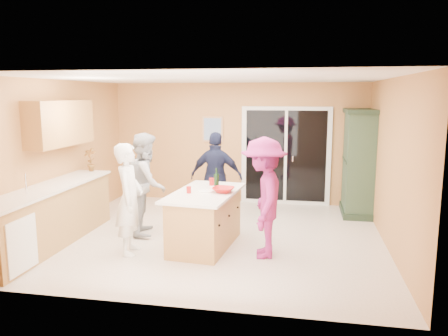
% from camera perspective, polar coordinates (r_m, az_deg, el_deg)
% --- Properties ---
extents(floor, '(5.50, 5.50, 0.00)m').
position_cam_1_polar(floor, '(7.40, -1.30, -8.90)').
color(floor, beige).
rests_on(floor, ground).
extents(ceiling, '(5.50, 5.00, 0.10)m').
position_cam_1_polar(ceiling, '(7.03, -1.38, 11.64)').
color(ceiling, white).
rests_on(ceiling, wall_back).
extents(wall_back, '(5.50, 0.10, 2.60)m').
position_cam_1_polar(wall_back, '(9.54, 1.78, 3.26)').
color(wall_back, tan).
rests_on(wall_back, ground).
extents(wall_front, '(5.50, 0.10, 2.60)m').
position_cam_1_polar(wall_front, '(4.72, -7.64, -3.28)').
color(wall_front, tan).
rests_on(wall_front, ground).
extents(wall_left, '(0.10, 5.00, 2.60)m').
position_cam_1_polar(wall_left, '(8.13, -20.68, 1.55)').
color(wall_left, tan).
rests_on(wall_left, ground).
extents(wall_right, '(0.10, 5.00, 2.60)m').
position_cam_1_polar(wall_right, '(7.07, 21.03, 0.42)').
color(wall_right, tan).
rests_on(wall_right, ground).
extents(left_cabinet_run, '(0.65, 3.05, 1.24)m').
position_cam_1_polar(left_cabinet_run, '(7.26, -22.54, -6.22)').
color(left_cabinet_run, '#A2773F').
rests_on(left_cabinet_run, floor).
extents(upper_cabinets, '(0.35, 1.60, 0.75)m').
position_cam_1_polar(upper_cabinets, '(7.81, -20.59, 5.51)').
color(upper_cabinets, '#A2773F').
rests_on(upper_cabinets, wall_left).
extents(sliding_door, '(1.90, 0.07, 2.10)m').
position_cam_1_polar(sliding_door, '(9.43, 8.05, 1.57)').
color(sliding_door, silver).
rests_on(sliding_door, floor).
extents(framed_picture, '(0.46, 0.04, 0.56)m').
position_cam_1_polar(framed_picture, '(9.59, -1.50, 5.09)').
color(framed_picture, tan).
rests_on(framed_picture, wall_back).
extents(kitchen_island, '(1.06, 1.74, 0.87)m').
position_cam_1_polar(kitchen_island, '(6.83, -2.49, -6.91)').
color(kitchen_island, '#A2773F').
rests_on(kitchen_island, floor).
extents(green_hutch, '(0.60, 1.13, 2.07)m').
position_cam_1_polar(green_hutch, '(8.93, 17.14, 0.54)').
color(green_hutch, '#1D3020').
rests_on(green_hutch, floor).
extents(woman_white, '(0.50, 0.66, 1.65)m').
position_cam_1_polar(woman_white, '(6.59, -12.26, -3.99)').
color(woman_white, white).
rests_on(woman_white, floor).
extents(woman_grey, '(0.84, 0.97, 1.72)m').
position_cam_1_polar(woman_grey, '(7.49, -10.09, -2.01)').
color(woman_grey, '#A9AAAC').
rests_on(woman_grey, floor).
extents(woman_navy, '(0.99, 0.45, 1.67)m').
position_cam_1_polar(woman_navy, '(8.12, -1.01, -1.16)').
color(woman_navy, '#161632').
rests_on(woman_navy, floor).
extents(woman_magenta, '(0.77, 1.19, 1.75)m').
position_cam_1_polar(woman_magenta, '(6.33, 5.19, -3.89)').
color(woman_magenta, '#98216D').
rests_on(woman_magenta, floor).
extents(serving_bowl, '(0.37, 0.37, 0.08)m').
position_cam_1_polar(serving_bowl, '(6.66, -0.08, -2.86)').
color(serving_bowl, '#A61312').
rests_on(serving_bowl, kitchen_island).
extents(tulip_vase, '(0.25, 0.19, 0.43)m').
position_cam_1_polar(tulip_vase, '(8.45, -17.05, 1.05)').
color(tulip_vase, '#B02111').
rests_on(tulip_vase, left_cabinet_run).
extents(tumbler_near, '(0.08, 0.08, 0.12)m').
position_cam_1_polar(tumbler_near, '(7.18, -1.63, -1.80)').
color(tumbler_near, '#A61312').
rests_on(tumbler_near, kitchen_island).
extents(tumbler_far, '(0.08, 0.08, 0.10)m').
position_cam_1_polar(tumbler_far, '(6.63, -4.62, -2.85)').
color(tumbler_far, '#A61312').
rests_on(tumbler_far, kitchen_island).
extents(wine_bottle, '(0.08, 0.08, 0.34)m').
position_cam_1_polar(wine_bottle, '(6.85, -0.99, -1.72)').
color(wine_bottle, black).
rests_on(wine_bottle, kitchen_island).
extents(white_plate, '(0.30, 0.30, 0.02)m').
position_cam_1_polar(white_plate, '(6.72, -2.41, -3.03)').
color(white_plate, white).
rests_on(white_plate, kitchen_island).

